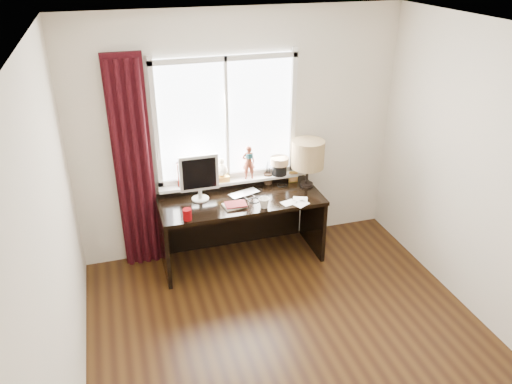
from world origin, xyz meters
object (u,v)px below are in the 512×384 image
object	(u,v)px
laptop	(244,194)
mug	(264,202)
table_lamp	(308,155)
monitor	(199,175)
desk	(239,214)
red_cup	(187,214)

from	to	relation	value
laptop	mug	distance (m)	0.35
laptop	table_lamp	size ratio (longest dim) A/B	0.62
monitor	laptop	bearing A→B (deg)	-3.69
desk	table_lamp	distance (m)	0.98
laptop	desk	size ratio (longest dim) A/B	0.19
red_cup	desk	xyz separation A→B (m)	(0.61, 0.37, -0.30)
laptop	monitor	bearing A→B (deg)	159.11
red_cup	monitor	world-z (taller)	monitor
laptop	monitor	size ratio (longest dim) A/B	0.66
laptop	red_cup	world-z (taller)	red_cup
mug	red_cup	xyz separation A→B (m)	(-0.78, -0.02, -0.00)
monitor	table_lamp	distance (m)	1.18
monitor	mug	bearing A→B (deg)	-31.88
mug	laptop	bearing A→B (deg)	109.32
desk	table_lamp	world-z (taller)	table_lamp
mug	monitor	world-z (taller)	monitor
laptop	table_lamp	world-z (taller)	table_lamp
desk	laptop	bearing A→B (deg)	-23.41
mug	desk	world-z (taller)	mug
red_cup	laptop	bearing A→B (deg)	27.84
red_cup	desk	size ratio (longest dim) A/B	0.07
red_cup	desk	bearing A→B (deg)	31.65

